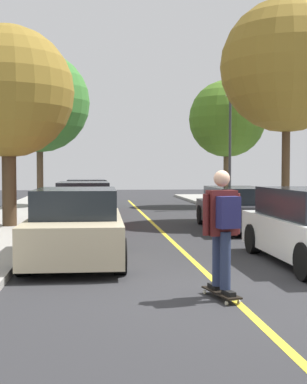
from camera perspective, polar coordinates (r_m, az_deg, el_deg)
The scene contains 13 objects.
ground at distance 7.95m, azimuth 8.20°, elevation -10.96°, with size 80.00×80.00×0.00m, color #2D2D30.
center_line at distance 11.79m, azimuth 3.30°, elevation -6.51°, with size 0.12×39.20×0.01m, color gold.
parked_car_left_nearest at distance 10.75m, azimuth -8.34°, elevation -3.67°, with size 1.94×4.36×1.45m.
parked_car_left_near at distance 17.20m, azimuth -7.58°, elevation -1.36°, with size 1.96×4.33×1.43m.
parked_car_left_far at distance 23.41m, azimuth -7.24°, elevation -0.38°, with size 2.09×4.31×1.39m.
parked_car_right_near at distance 16.32m, azimuth 8.91°, elevation -1.74°, with size 1.97×4.58×1.30m.
street_tree_left_nearest at distance 16.62m, azimuth -15.43°, elevation 10.33°, with size 3.93×3.93×5.99m.
street_tree_left_near at distance 25.52m, azimuth -12.23°, elevation 9.45°, with size 4.67×4.67×7.17m.
street_tree_right_nearest at distance 18.92m, azimuth 14.20°, elevation 13.06°, with size 4.50×4.50×7.47m.
street_tree_right_near at distance 26.47m, azimuth 7.95°, elevation 7.81°, with size 3.77×3.77×6.08m.
streetlamp at distance 24.04m, azimuth 8.27°, elevation 5.52°, with size 0.36×0.24×5.19m.
skateboard at distance 7.69m, azimuth 7.32°, elevation -10.74°, with size 0.41×0.87×0.10m.
skateboarder at distance 7.50m, azimuth 7.48°, elevation -3.40°, with size 0.58×0.70×1.72m.
Camera 1 is at (-1.95, -7.48, 1.84)m, focal length 49.38 mm.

